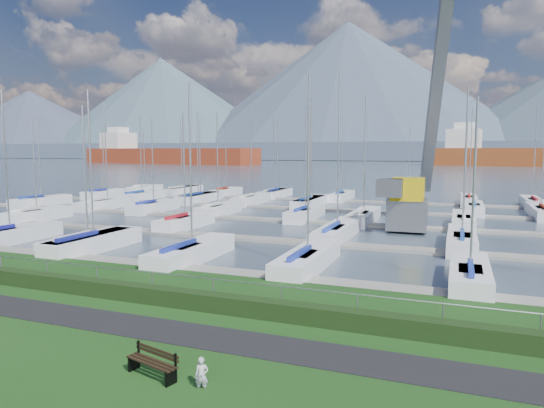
% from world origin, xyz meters
% --- Properties ---
extents(path, '(160.00, 2.00, 0.04)m').
position_xyz_m(path, '(0.00, -3.00, 0.01)').
color(path, black).
rests_on(path, grass).
extents(water, '(800.00, 540.00, 0.20)m').
position_xyz_m(water, '(0.00, 260.00, -0.40)').
color(water, '#3D4A59').
extents(hedge, '(80.00, 0.70, 0.70)m').
position_xyz_m(hedge, '(0.00, -0.40, 0.35)').
color(hedge, black).
rests_on(hedge, grass).
extents(fence, '(80.00, 0.04, 0.04)m').
position_xyz_m(fence, '(0.00, 0.00, 1.20)').
color(fence, gray).
rests_on(fence, grass).
extents(foothill, '(900.00, 80.00, 12.00)m').
position_xyz_m(foothill, '(0.00, 330.00, 6.00)').
color(foothill, '#49576B').
rests_on(foothill, water).
extents(mountains, '(1190.00, 360.00, 115.00)m').
position_xyz_m(mountains, '(7.35, 404.62, 46.68)').
color(mountains, '#3E475B').
rests_on(mountains, water).
extents(docks, '(90.00, 41.60, 0.25)m').
position_xyz_m(docks, '(0.00, 26.00, -0.22)').
color(docks, gray).
rests_on(docks, water).
extents(bench_right, '(1.85, 0.87, 0.85)m').
position_xyz_m(bench_right, '(3.30, -6.16, 0.42)').
color(bench_right, black).
rests_on(bench_right, grass).
extents(person, '(0.44, 0.36, 1.03)m').
position_xyz_m(person, '(4.96, -6.27, 0.51)').
color(person, '#ACADB3').
rests_on(person, grass).
extents(crane, '(5.66, 13.22, 22.35)m').
position_xyz_m(crane, '(7.89, 25.46, 5.33)').
color(crane, slate).
rests_on(crane, water).
extents(cargo_ship_west, '(101.70, 33.01, 21.50)m').
position_xyz_m(cargo_ship_west, '(-131.44, 195.48, 3.53)').
color(cargo_ship_west, maroon).
rests_on(cargo_ship_west, water).
extents(sailboat_fleet, '(75.39, 49.18, 13.54)m').
position_xyz_m(sailboat_fleet, '(-2.31, 29.89, 5.46)').
color(sailboat_fleet, navy).
rests_on(sailboat_fleet, water).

